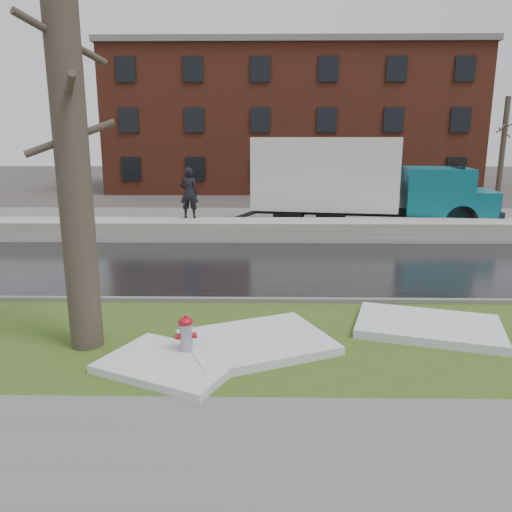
{
  "coord_description": "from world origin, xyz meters",
  "views": [
    {
      "loc": [
        0.1,
        -10.31,
        3.85
      ],
      "look_at": [
        -0.1,
        1.71,
        1.0
      ],
      "focal_mm": 35.0,
      "sensor_mm": 36.0,
      "label": 1
    }
  ],
  "objects_px": {
    "fire_hydrant": "(186,335)",
    "box_truck": "(354,181)",
    "tree": "(71,143)",
    "worker": "(189,193)"
  },
  "relations": [
    {
      "from": "worker",
      "to": "box_truck",
      "type": "bearing_deg",
      "value": -161.33
    },
    {
      "from": "tree",
      "to": "box_truck",
      "type": "relative_size",
      "value": 0.63
    },
    {
      "from": "tree",
      "to": "worker",
      "type": "distance_m",
      "value": 11.07
    },
    {
      "from": "tree",
      "to": "box_truck",
      "type": "bearing_deg",
      "value": 61.09
    },
    {
      "from": "fire_hydrant",
      "to": "tree",
      "type": "xyz_separation_m",
      "value": [
        -1.96,
        0.53,
        3.31
      ]
    },
    {
      "from": "fire_hydrant",
      "to": "box_truck",
      "type": "xyz_separation_m",
      "value": [
        5.21,
        13.5,
        1.59
      ]
    },
    {
      "from": "tree",
      "to": "fire_hydrant",
      "type": "bearing_deg",
      "value": -15.08
    },
    {
      "from": "tree",
      "to": "box_truck",
      "type": "distance_m",
      "value": 14.92
    },
    {
      "from": "box_truck",
      "to": "fire_hydrant",
      "type": "bearing_deg",
      "value": -102.4
    },
    {
      "from": "fire_hydrant",
      "to": "box_truck",
      "type": "distance_m",
      "value": 14.56
    }
  ]
}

